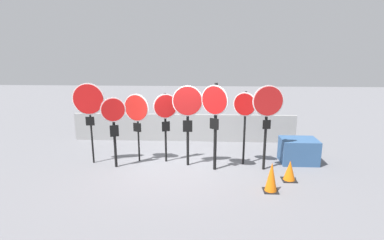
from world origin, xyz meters
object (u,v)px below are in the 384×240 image
Objects in this scene: stop_sign_4 at (188,110)px; stop_sign_6 at (245,111)px; stop_sign_1 at (114,119)px; stop_sign_3 at (166,113)px; traffic_cone_1 at (290,171)px; stop_sign_7 at (267,110)px; stop_sign_2 at (137,112)px; stop_sign_0 at (89,104)px; stop_sign_5 at (215,111)px; traffic_cone_0 at (271,177)px; storage_crate at (298,151)px.

stop_sign_4 is 1.61m from stop_sign_6.
stop_sign_3 reaches higher than stop_sign_1.
stop_sign_4 is 4.38× the size of traffic_cone_1.
stop_sign_3 is at bearing 162.52° from stop_sign_7.
stop_sign_7 is (3.67, -0.48, 0.19)m from stop_sign_2.
stop_sign_0 is 1.17× the size of stop_sign_1.
stop_sign_3 is (0.85, 0.01, -0.02)m from stop_sign_2.
stop_sign_0 reaches higher than stop_sign_1.
stop_sign_4 is (2.82, -0.05, -0.14)m from stop_sign_0.
stop_sign_4 is at bearing -168.93° from stop_sign_5.
stop_sign_0 is 2.83m from stop_sign_4.
stop_sign_5 is (2.26, -0.55, 0.14)m from stop_sign_2.
stop_sign_6 is at bearing 5.16° from stop_sign_4.
stop_sign_0 is 1.00× the size of stop_sign_7.
traffic_cone_1 is (5.50, -0.93, -1.53)m from stop_sign_0.
stop_sign_5 reaches higher than stop_sign_2.
stop_sign_7 is at bearing 86.32° from traffic_cone_0.
storage_crate is (2.53, 0.71, -1.31)m from stop_sign_5.
stop_sign_2 is 3.71m from stop_sign_7.
stop_sign_7 is at bearing -6.78° from stop_sign_0.
stop_sign_1 is 5.46m from storage_crate.
stop_sign_7 is 4.46× the size of traffic_cone_1.
stop_sign_0 is 3.28× the size of traffic_cone_0.
stop_sign_3 is at bearing 156.83° from stop_sign_4.
stop_sign_2 is 0.88× the size of stop_sign_4.
storage_crate is (6.10, 0.38, -1.43)m from stop_sign_0.
traffic_cone_0 is (2.08, -1.52, -1.29)m from stop_sign_4.
storage_crate is (1.12, 0.65, -1.36)m from stop_sign_7.
stop_sign_2 is 4.93m from storage_crate.
stop_sign_1 is (0.78, -0.28, -0.38)m from stop_sign_0.
stop_sign_5 is 1.02× the size of stop_sign_7.
stop_sign_5 reaches higher than stop_sign_0.
stop_sign_3 is 3.47m from traffic_cone_0.
stop_sign_6 is at bearing 105.63° from traffic_cone_0.
stop_sign_0 is 1.36m from stop_sign_2.
stop_sign_2 is 0.95× the size of stop_sign_6.
storage_crate is (3.28, 0.43, -1.29)m from stop_sign_4.
stop_sign_4 is 0.80m from stop_sign_5.
stop_sign_1 is 2.07m from stop_sign_4.
traffic_cone_1 is (0.52, -0.66, -1.46)m from stop_sign_7.
stop_sign_0 reaches higher than traffic_cone_0.
storage_crate is (3.94, 0.16, -1.15)m from stop_sign_3.
stop_sign_3 is (1.38, 0.50, 0.09)m from stop_sign_1.
storage_crate is (1.67, 0.27, -1.23)m from stop_sign_6.
storage_crate is (4.79, 0.17, -1.17)m from stop_sign_2.
storage_crate is at bearing 22.49° from stop_sign_7.
stop_sign_4 is at bearing -44.21° from stop_sign_3.
stop_sign_1 is at bearing -23.34° from stop_sign_0.
traffic_cone_0 is (3.58, -1.79, -1.17)m from stop_sign_2.
stop_sign_7 reaches higher than traffic_cone_0.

